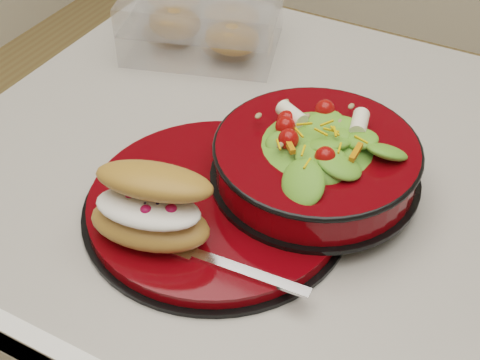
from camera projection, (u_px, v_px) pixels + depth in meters
The scene contains 5 objects.
dinner_plate at pixel (217, 205), 0.77m from camera, with size 0.31×0.31×0.02m.
salad_bowl at pixel (317, 153), 0.77m from camera, with size 0.25×0.25×0.10m.
croissant at pixel (152, 206), 0.70m from camera, with size 0.14×0.11×0.08m.
fork at pixel (227, 265), 0.69m from camera, with size 0.17×0.03×0.00m.
pastry_box at pixel (203, 21), 1.03m from camera, with size 0.27×0.23×0.09m.
Camera 1 is at (0.06, -0.60, 1.44)m, focal length 50.00 mm.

